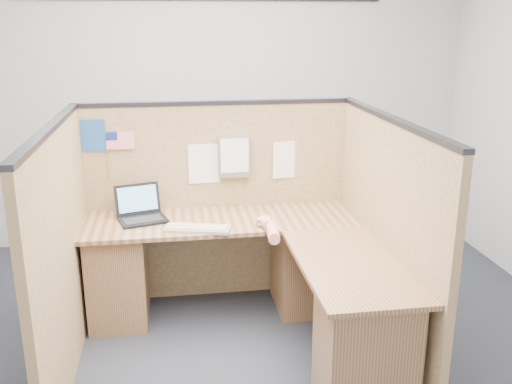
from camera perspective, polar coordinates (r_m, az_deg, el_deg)
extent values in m
plane|color=black|center=(3.79, -2.23, -16.63)|extent=(5.00, 5.00, 0.00)
plane|color=#ACB0B2|center=(5.45, -5.15, 9.46)|extent=(5.00, 0.00, 5.00)
cube|color=brown|center=(4.37, -3.84, -1.08)|extent=(2.05, 0.05, 1.50)
cube|color=#232328|center=(4.20, -4.05, 8.90)|extent=(2.05, 0.06, 0.03)
cube|color=brown|center=(3.58, -18.79, -6.15)|extent=(0.05, 1.80, 1.50)
cube|color=#232328|center=(3.36, -20.01, 5.97)|extent=(0.06, 1.80, 0.03)
cube|color=brown|center=(3.76, 12.82, -4.50)|extent=(0.05, 1.80, 1.50)
cube|color=#232328|center=(3.56, 13.61, 7.05)|extent=(0.06, 1.80, 0.03)
cube|color=brown|center=(4.08, -3.43, -2.93)|extent=(1.95, 0.60, 0.03)
cube|color=brown|center=(3.41, 9.47, -7.23)|extent=(0.60, 1.15, 0.03)
cube|color=brown|center=(4.22, -13.64, -8.05)|extent=(0.40, 0.50, 0.70)
cube|color=brown|center=(4.30, 4.69, -7.10)|extent=(0.40, 0.50, 0.70)
cube|color=brown|center=(3.31, 10.91, -15.22)|extent=(0.50, 0.40, 0.70)
cube|color=black|center=(4.10, -11.21, -2.77)|extent=(0.37, 0.32, 0.02)
cube|color=black|center=(4.21, -11.23, -0.61)|extent=(0.33, 0.15, 0.22)
cube|color=teal|center=(4.20, -11.23, -0.65)|extent=(0.28, 0.12, 0.17)
cube|color=#A0917C|center=(3.87, -5.88, -3.69)|extent=(0.46, 0.26, 0.02)
cube|color=silver|center=(3.86, -5.89, -3.48)|extent=(0.42, 0.22, 0.01)
ellipsoid|color=silver|center=(3.92, 0.89, -3.13)|extent=(0.12, 0.07, 0.05)
ellipsoid|color=tan|center=(3.90, 0.90, -2.77)|extent=(0.10, 0.12, 0.05)
cylinder|color=tan|center=(3.86, 1.11, -3.26)|extent=(0.07, 0.05, 0.07)
cylinder|color=tan|center=(3.72, 1.68, -4.04)|extent=(0.11, 0.29, 0.09)
cube|color=#1D4B88|center=(4.23, -15.98, 5.44)|extent=(0.17, 0.01, 0.23)
cylinder|color=olive|center=(4.24, -14.63, 3.54)|extent=(0.01, 0.01, 0.34)
cube|color=red|center=(4.20, -13.41, 5.03)|extent=(0.20, 0.00, 0.13)
cube|color=navy|center=(4.20, -14.25, 5.44)|extent=(0.08, 0.00, 0.06)
cube|color=slate|center=(4.23, -2.19, 3.48)|extent=(0.24, 0.05, 0.30)
cube|color=white|center=(4.20, -2.16, 3.66)|extent=(0.21, 0.01, 0.25)
cube|color=white|center=(4.25, -5.22, 2.83)|extent=(0.23, 0.01, 0.30)
cube|color=white|center=(4.33, 3.12, 3.24)|extent=(0.22, 0.03, 0.28)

